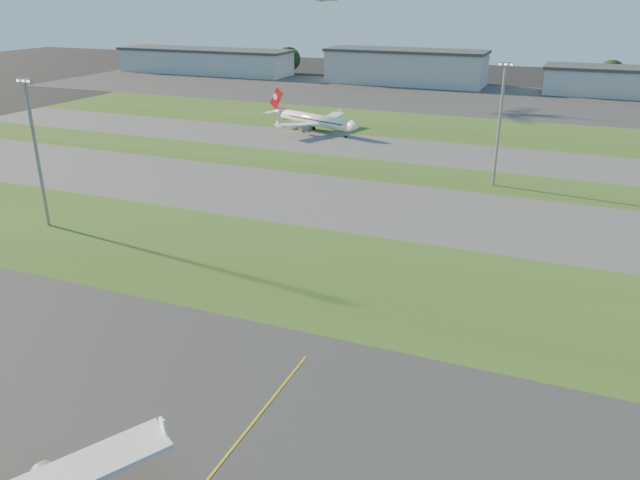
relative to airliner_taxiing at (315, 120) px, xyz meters
The scene contains 15 objects.
grass_strip_a 100.64m from the airliner_taxiing, 65.47° to the right, with size 300.00×34.00×0.01m, color #354E1A.
taxiway_a 71.96m from the airliner_taxiing, 54.49° to the right, with size 300.00×32.00×0.01m, color #515154.
grass_strip_b 53.65m from the airliner_taxiing, 38.74° to the right, with size 300.00×18.00×0.01m, color #354E1A.
taxiway_b 43.45m from the airliner_taxiing, 15.40° to the right, with size 300.00×26.00×0.01m, color #515154.
grass_strip_c 47.10m from the airliner_taxiing, 27.25° to the left, with size 300.00×40.00×0.01m, color #354E1A.
apron_far 91.64m from the airliner_taxiing, 62.88° to the left, with size 400.00×80.00×0.01m, color #333335.
airliner_taxiing is the anchor object (origin of this frame).
light_mast_west 93.13m from the airliner_taxiing, 98.24° to the right, with size 3.20×0.70×25.80m.
light_mast_centre 67.86m from the airliner_taxiing, 32.03° to the right, with size 3.20×0.70×25.80m.
hangar_far_west 155.43m from the airliner_taxiing, 134.15° to the left, with size 91.80×23.00×12.20m.
hangar_west 111.62m from the airliner_taxiing, 91.67° to the left, with size 71.40×23.00×15.20m.
tree_far_west 193.62m from the airliner_taxiing, 139.98° to the left, with size 11.00×11.00×12.00m.
tree_west 143.78m from the airliner_taxiing, 118.35° to the left, with size 12.10×12.10×13.20m.
tree_mid_west 124.44m from the airliner_taxiing, 79.93° to the left, with size 9.90×9.90×10.80m.
tree_mid_east 149.81m from the airliner_taxiing, 56.92° to the left, with size 11.55×11.55×12.60m.
Camera 1 is at (30.02, -26.12, 39.04)m, focal length 35.00 mm.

